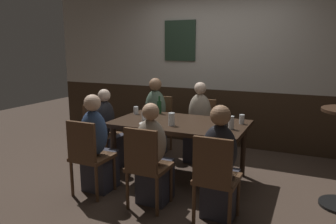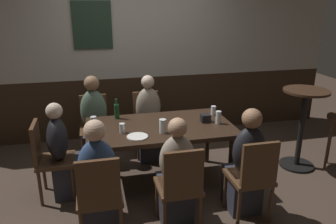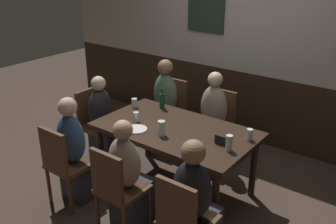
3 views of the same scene
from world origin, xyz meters
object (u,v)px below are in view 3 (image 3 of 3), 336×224
(person_right_near, at_px, (195,210))
(plate_white_large, at_px, (136,129))
(person_mid_near, at_px, (129,182))
(beer_glass_tall, at_px, (134,103))
(chair_right_near, at_px, (183,219))
(chair_left_far, at_px, (171,108))
(dining_table, at_px, (175,135))
(person_mid_far, at_px, (211,127))
(beer_bottle_green, at_px, (162,100))
(chair_head_west, at_px, (95,120))
(chair_left_near, at_px, (64,162))
(highball_clear, at_px, (249,135))
(person_left_far, at_px, (163,111))
(tumbler_short, at_px, (162,129))
(tumbler_water, at_px, (229,144))
(chair_mid_far, at_px, (218,122))
(chair_mid_near, at_px, (116,187))
(condiment_caddy, at_px, (222,138))
(pint_glass_amber, at_px, (136,117))
(person_left_near, at_px, (77,157))
(person_head_west, at_px, (104,127))

(person_right_near, distance_m, plate_white_large, 1.15)
(person_mid_near, distance_m, beer_glass_tall, 1.22)
(chair_right_near, bearing_deg, chair_left_far, 129.26)
(dining_table, distance_m, chair_left_far, 1.16)
(person_mid_far, height_order, plate_white_large, person_mid_far)
(beer_bottle_green, bearing_deg, chair_head_west, -155.58)
(chair_left_near, bearing_deg, beer_glass_tall, 90.39)
(highball_clear, bearing_deg, chair_right_near, -89.99)
(plate_white_large, bearing_deg, chair_left_far, 110.25)
(person_mid_near, xyz_separation_m, person_left_far, (-0.73, 1.46, 0.04))
(tumbler_short, bearing_deg, tumbler_water, 10.42)
(chair_mid_far, xyz_separation_m, person_right_near, (0.73, -1.62, -0.02))
(chair_mid_near, bearing_deg, beer_glass_tall, 124.33)
(dining_table, distance_m, highball_clear, 0.77)
(chair_mid_far, distance_m, chair_left_near, 1.92)
(chair_left_far, xyz_separation_m, condiment_caddy, (1.28, -0.89, 0.29))
(chair_mid_far, relative_size, highball_clear, 7.74)
(pint_glass_amber, height_order, plate_white_large, pint_glass_amber)
(pint_glass_amber, bearing_deg, tumbler_short, -13.16)
(person_left_near, xyz_separation_m, beer_glass_tall, (-0.01, 0.91, 0.31))
(chair_mid_near, xyz_separation_m, chair_right_near, (0.73, 0.00, 0.00))
(highball_clear, bearing_deg, chair_left_near, -142.68)
(chair_left_far, height_order, tumbler_short, tumbler_short)
(chair_head_west, xyz_separation_m, pint_glass_amber, (0.80, -0.12, 0.29))
(beer_bottle_green, bearing_deg, dining_table, -38.05)
(dining_table, height_order, person_right_near, person_right_near)
(person_head_west, distance_m, tumbler_water, 1.79)
(person_mid_near, height_order, person_head_west, person_mid_near)
(chair_left_far, xyz_separation_m, tumbler_short, (0.71, -1.11, 0.31))
(dining_table, xyz_separation_m, person_left_near, (-0.73, -0.73, -0.18))
(beer_bottle_green, bearing_deg, chair_left_near, -102.28)
(tumbler_water, height_order, highball_clear, tumbler_water)
(tumbler_water, distance_m, plate_white_large, 0.99)
(person_head_west, height_order, pint_glass_amber, person_head_west)
(person_mid_far, relative_size, person_left_near, 1.01)
(chair_left_far, relative_size, tumbler_water, 5.83)
(person_left_far, relative_size, beer_bottle_green, 4.84)
(person_head_west, bearing_deg, dining_table, 0.00)
(person_head_west, height_order, highball_clear, person_head_west)
(dining_table, distance_m, chair_right_near, 1.16)
(chair_right_near, relative_size, plate_white_large, 3.96)
(chair_left_near, xyz_separation_m, person_mid_far, (0.73, 1.62, -0.01))
(person_head_west, height_order, tumbler_short, person_head_west)
(tumbler_water, xyz_separation_m, beer_bottle_green, (-1.13, 0.45, 0.03))
(tumbler_water, distance_m, highball_clear, 0.31)
(person_left_near, bearing_deg, highball_clear, 33.05)
(dining_table, distance_m, person_left_far, 1.04)
(tumbler_short, height_order, plate_white_large, tumbler_short)
(chair_right_near, height_order, chair_mid_far, same)
(chair_right_near, height_order, tumbler_water, tumbler_water)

